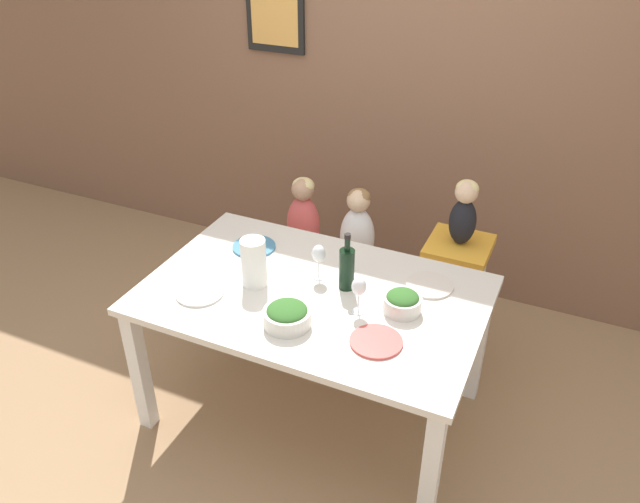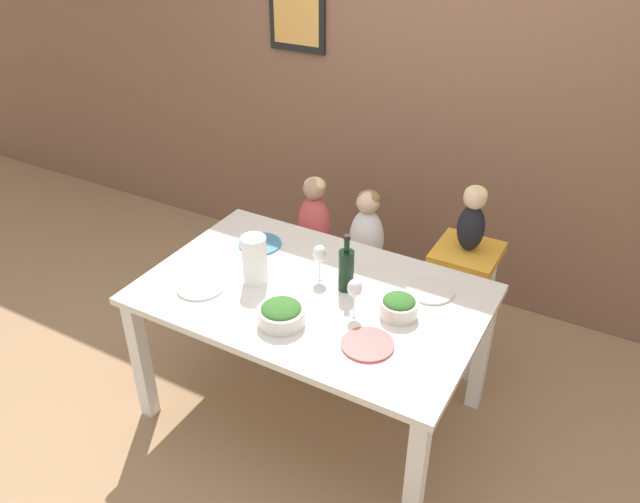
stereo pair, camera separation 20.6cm
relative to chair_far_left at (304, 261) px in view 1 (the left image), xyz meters
name	(u,v)px [view 1 (the left image)]	position (x,y,z in m)	size (l,w,h in m)	color
ground_plane	(314,408)	(0.41, -0.74, -0.38)	(14.00, 14.00, 0.00)	#9E7A56
wall_back	(415,82)	(0.41, 0.71, 0.97)	(10.00, 0.09, 2.70)	brown
dining_table	(313,308)	(0.41, -0.74, 0.28)	(1.58, 1.01, 0.75)	silver
chair_far_left	(304,261)	(0.00, 0.00, 0.00)	(0.39, 0.41, 0.46)	silver
chair_far_center	(356,274)	(0.34, 0.00, 0.00)	(0.39, 0.41, 0.46)	silver
chair_right_highchair	(456,270)	(0.92, 0.00, 0.19)	(0.33, 0.35, 0.75)	silver
person_child_left	(303,216)	(0.00, 0.00, 0.31)	(0.20, 0.17, 0.48)	#C64C4C
person_child_center	(358,228)	(0.34, 0.00, 0.31)	(0.20, 0.17, 0.48)	silver
person_baby_right	(464,210)	(0.92, 0.00, 0.56)	(0.14, 0.12, 0.36)	black
wine_bottle	(347,267)	(0.54, -0.64, 0.48)	(0.07, 0.07, 0.29)	black
paper_towel_roll	(254,263)	(0.13, -0.79, 0.49)	(0.12, 0.12, 0.24)	white
wine_glass_near	(359,288)	(0.66, -0.79, 0.50)	(0.07, 0.07, 0.18)	white
wine_glass_far	(319,254)	(0.38, -0.62, 0.50)	(0.07, 0.07, 0.18)	white
salad_bowl_large	(288,315)	(0.42, -1.00, 0.42)	(0.21, 0.21, 0.10)	silver
salad_bowl_small	(402,302)	(0.83, -0.70, 0.42)	(0.17, 0.17, 0.10)	silver
dinner_plate_front_left	(200,293)	(-0.06, -0.97, 0.38)	(0.22, 0.22, 0.01)	silver
dinner_plate_back_left	(254,247)	(-0.04, -0.51, 0.38)	(0.22, 0.22, 0.01)	teal
dinner_plate_back_right	(430,285)	(0.89, -0.47, 0.38)	(0.22, 0.22, 0.01)	silver
dinner_plate_front_right	(376,341)	(0.80, -0.96, 0.38)	(0.22, 0.22, 0.01)	#D14C47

